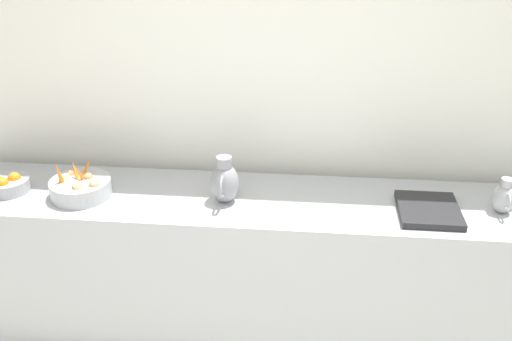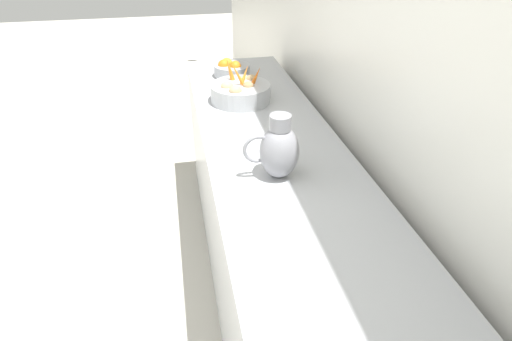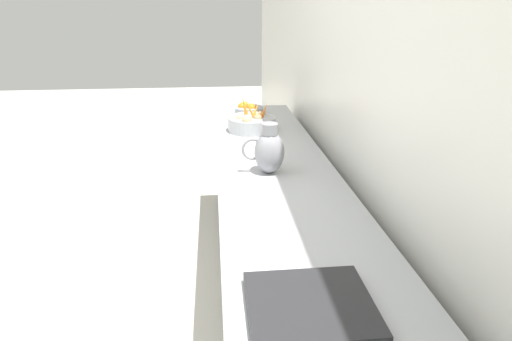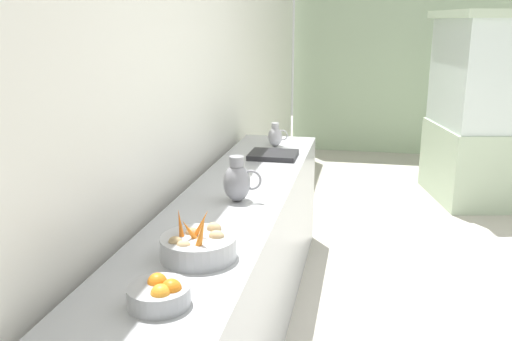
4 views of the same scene
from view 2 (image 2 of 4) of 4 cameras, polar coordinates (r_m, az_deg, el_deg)
prep_counter at (r=1.82m, az=5.12°, el=-15.16°), size 0.61×3.34×0.92m
vegetable_colander at (r=2.26m, az=-2.13°, el=10.67°), size 0.32×0.32×0.22m
orange_bowl at (r=2.65m, az=-3.39°, el=13.61°), size 0.22×0.22×0.10m
metal_pitcher_tall at (r=1.56m, az=3.11°, el=2.85°), size 0.21×0.15×0.25m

